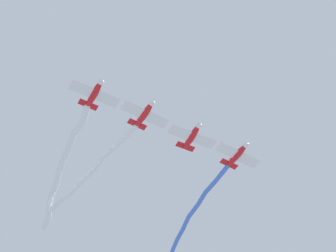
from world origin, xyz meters
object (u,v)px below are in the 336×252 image
(airplane_right_wing, at_px, (192,136))
(airplane_slot, at_px, (237,155))
(airplane_lead, at_px, (94,94))
(airplane_left_wing, at_px, (144,114))

(airplane_right_wing, distance_m, airplane_slot, 6.95)
(airplane_lead, distance_m, airplane_slot, 20.82)
(airplane_left_wing, height_order, airplane_slot, same)
(airplane_right_wing, height_order, airplane_slot, airplane_slot)
(airplane_lead, distance_m, airplane_left_wing, 6.95)
(airplane_right_wing, xyz_separation_m, airplane_slot, (-3.73, -5.87, 0.30))
(airplane_lead, relative_size, airplane_left_wing, 0.98)
(airplane_left_wing, distance_m, airplane_slot, 13.88)
(airplane_left_wing, distance_m, airplane_right_wing, 6.93)
(airplane_slot, bearing_deg, airplane_right_wing, -92.35)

